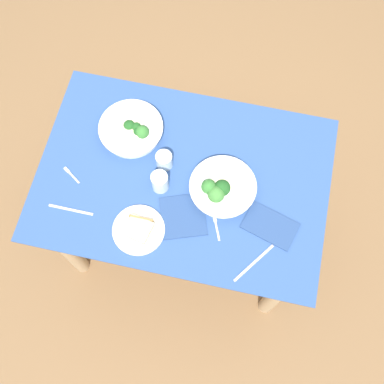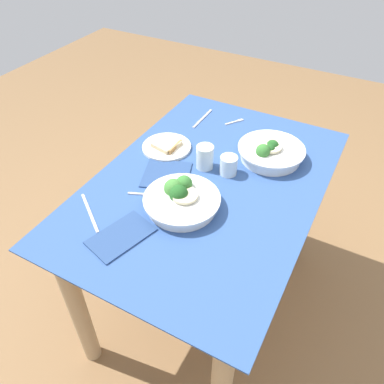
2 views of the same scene
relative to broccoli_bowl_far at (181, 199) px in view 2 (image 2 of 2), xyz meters
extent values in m
plane|color=brown|center=(0.16, -0.02, -0.79)|extent=(6.00, 6.00, 0.00)
cube|color=#2D4C84|center=(0.16, -0.02, -0.04)|extent=(1.18, 0.80, 0.01)
cube|color=tan|center=(0.16, -0.02, -0.05)|extent=(1.14, 0.78, 0.02)
cylinder|color=tan|center=(0.66, -0.33, -0.43)|extent=(0.07, 0.07, 0.73)
cylinder|color=tan|center=(-0.33, 0.28, -0.43)|extent=(0.07, 0.07, 0.73)
cylinder|color=tan|center=(0.66, 0.28, -0.43)|extent=(0.07, 0.07, 0.73)
cylinder|color=white|center=(0.00, -0.01, -0.01)|extent=(0.24, 0.24, 0.04)
cylinder|color=white|center=(0.00, -0.01, 0.01)|extent=(0.27, 0.27, 0.01)
sphere|color=#3D7A33|center=(0.01, 0.04, 0.02)|extent=(0.07, 0.07, 0.07)
sphere|color=#1E511E|center=(0.00, 0.01, 0.02)|extent=(0.07, 0.07, 0.07)
sphere|color=#33702D|center=(0.05, 0.02, 0.03)|extent=(0.06, 0.06, 0.06)
cylinder|color=beige|center=(0.00, -0.01, 0.02)|extent=(0.09, 0.09, 0.01)
cylinder|color=white|center=(0.42, -0.18, -0.01)|extent=(0.24, 0.24, 0.05)
cylinder|color=white|center=(0.42, -0.18, 0.02)|extent=(0.27, 0.27, 0.01)
sphere|color=#1E511E|center=(0.39, -0.18, 0.03)|extent=(0.04, 0.04, 0.04)
sphere|color=#1E511E|center=(0.38, -0.16, 0.03)|extent=(0.04, 0.04, 0.04)
sphere|color=#1E511E|center=(0.42, -0.18, 0.02)|extent=(0.05, 0.05, 0.05)
sphere|color=#33702D|center=(0.36, -0.16, 0.03)|extent=(0.06, 0.06, 0.06)
cylinder|color=beige|center=(0.41, -0.17, 0.03)|extent=(0.10, 0.10, 0.01)
cylinder|color=silver|center=(0.28, 0.23, -0.03)|extent=(0.20, 0.20, 0.01)
cube|color=#CCB284|center=(0.28, 0.23, -0.01)|extent=(0.11, 0.11, 0.02)
cube|color=#9E703D|center=(0.28, 0.19, -0.01)|extent=(0.10, 0.01, 0.02)
cylinder|color=silver|center=(0.24, 0.03, 0.01)|extent=(0.07, 0.07, 0.09)
cylinder|color=silver|center=(0.25, -0.07, 0.00)|extent=(0.07, 0.07, 0.08)
cube|color=#B7B7BC|center=(-0.02, 0.17, -0.03)|extent=(0.04, 0.07, 0.00)
cube|color=#B7B7BC|center=(0.00, 0.12, -0.03)|extent=(0.02, 0.03, 0.00)
cube|color=#B7B7BC|center=(0.59, 0.07, -0.03)|extent=(0.06, 0.04, 0.00)
cube|color=#B7B7BC|center=(0.63, 0.04, -0.03)|extent=(0.03, 0.03, 0.00)
cube|color=#B7B7BC|center=(-0.18, 0.26, -0.03)|extent=(0.13, 0.17, 0.00)
cube|color=#B7B7BC|center=(0.56, 0.20, -0.03)|extent=(0.18, 0.01, 0.00)
cube|color=navy|center=(0.12, 0.14, -0.03)|extent=(0.22, 0.22, 0.01)
cube|color=navy|center=(-0.22, 0.10, -0.03)|extent=(0.23, 0.18, 0.01)
camera|label=1|loc=(-0.04, 0.71, 1.76)|focal=45.02mm
camera|label=2|loc=(-0.84, -0.49, 0.89)|focal=35.74mm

